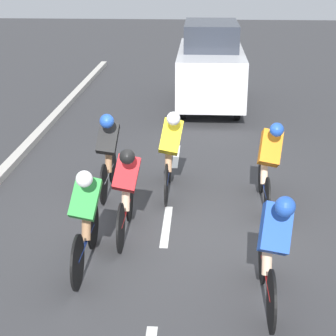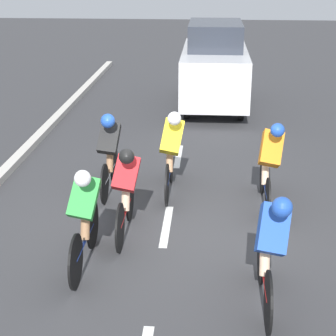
{
  "view_description": "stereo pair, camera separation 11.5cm",
  "coord_description": "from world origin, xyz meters",
  "px_view_note": "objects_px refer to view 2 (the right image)",
  "views": [
    {
      "loc": [
        -0.48,
        7.64,
        3.87
      ],
      "look_at": [
        -0.02,
        -0.06,
        0.95
      ],
      "focal_mm": 60.0,
      "sensor_mm": 36.0,
      "label": 1
    },
    {
      "loc": [
        -0.6,
        7.64,
        3.87
      ],
      "look_at": [
        -0.02,
        -0.06,
        0.95
      ],
      "focal_mm": 60.0,
      "sensor_mm": 36.0,
      "label": 2
    }
  ],
  "objects_px": {
    "cyclist_green": "(84,216)",
    "support_car": "(215,66)",
    "cyclist_blue": "(270,248)",
    "cyclist_yellow": "(171,150)",
    "cyclist_red": "(126,189)",
    "cyclist_orange": "(269,162)",
    "cyclist_black": "(109,150)"
  },
  "relations": [
    {
      "from": "cyclist_green",
      "to": "cyclist_black",
      "type": "bearing_deg",
      "value": -87.43
    },
    {
      "from": "cyclist_black",
      "to": "cyclist_blue",
      "type": "bearing_deg",
      "value": 126.7
    },
    {
      "from": "cyclist_red",
      "to": "cyclist_yellow",
      "type": "xyz_separation_m",
      "value": [
        -0.54,
        -1.61,
        0.05
      ]
    },
    {
      "from": "cyclist_red",
      "to": "cyclist_blue",
      "type": "relative_size",
      "value": 1.0
    },
    {
      "from": "cyclist_blue",
      "to": "cyclist_orange",
      "type": "xyz_separation_m",
      "value": [
        -0.26,
        -2.86,
        -0.01
      ]
    },
    {
      "from": "cyclist_black",
      "to": "support_car",
      "type": "height_order",
      "value": "support_car"
    },
    {
      "from": "cyclist_green",
      "to": "support_car",
      "type": "distance_m",
      "value": 8.88
    },
    {
      "from": "cyclist_red",
      "to": "cyclist_black",
      "type": "xyz_separation_m",
      "value": [
        0.51,
        -1.56,
        0.04
      ]
    },
    {
      "from": "cyclist_green",
      "to": "support_car",
      "type": "bearing_deg",
      "value": -100.89
    },
    {
      "from": "cyclist_black",
      "to": "support_car",
      "type": "bearing_deg",
      "value": -106.02
    },
    {
      "from": "cyclist_yellow",
      "to": "cyclist_green",
      "type": "xyz_separation_m",
      "value": [
        0.94,
        2.54,
        -0.04
      ]
    },
    {
      "from": "cyclist_blue",
      "to": "support_car",
      "type": "xyz_separation_m",
      "value": [
        0.61,
        -9.45,
        0.32
      ]
    },
    {
      "from": "cyclist_red",
      "to": "cyclist_yellow",
      "type": "bearing_deg",
      "value": -108.47
    },
    {
      "from": "cyclist_blue",
      "to": "cyclist_orange",
      "type": "relative_size",
      "value": 1.01
    },
    {
      "from": "cyclist_red",
      "to": "cyclist_green",
      "type": "distance_m",
      "value": 1.01
    },
    {
      "from": "support_car",
      "to": "cyclist_red",
      "type": "bearing_deg",
      "value": 80.69
    },
    {
      "from": "cyclist_black",
      "to": "support_car",
      "type": "relative_size",
      "value": 0.39
    },
    {
      "from": "cyclist_red",
      "to": "cyclist_orange",
      "type": "relative_size",
      "value": 1.0
    },
    {
      "from": "cyclist_red",
      "to": "cyclist_orange",
      "type": "distance_m",
      "value": 2.46
    },
    {
      "from": "cyclist_red",
      "to": "cyclist_blue",
      "type": "xyz_separation_m",
      "value": [
        -1.89,
        1.66,
        0.04
      ]
    },
    {
      "from": "cyclist_orange",
      "to": "cyclist_green",
      "type": "distance_m",
      "value": 3.32
    },
    {
      "from": "cyclist_green",
      "to": "cyclist_black",
      "type": "relative_size",
      "value": 1.07
    },
    {
      "from": "cyclist_orange",
      "to": "cyclist_green",
      "type": "relative_size",
      "value": 0.97
    },
    {
      "from": "cyclist_orange",
      "to": "support_car",
      "type": "bearing_deg",
      "value": -82.51
    },
    {
      "from": "cyclist_red",
      "to": "support_car",
      "type": "relative_size",
      "value": 0.41
    },
    {
      "from": "cyclist_orange",
      "to": "cyclist_black",
      "type": "distance_m",
      "value": 2.68
    },
    {
      "from": "cyclist_red",
      "to": "support_car",
      "type": "distance_m",
      "value": 7.9
    },
    {
      "from": "cyclist_blue",
      "to": "cyclist_yellow",
      "type": "bearing_deg",
      "value": -67.57
    },
    {
      "from": "cyclist_blue",
      "to": "cyclist_yellow",
      "type": "distance_m",
      "value": 3.53
    },
    {
      "from": "cyclist_orange",
      "to": "support_car",
      "type": "xyz_separation_m",
      "value": [
        0.87,
        -6.59,
        0.32
      ]
    },
    {
      "from": "cyclist_green",
      "to": "support_car",
      "type": "relative_size",
      "value": 0.42
    },
    {
      "from": "cyclist_blue",
      "to": "cyclist_black",
      "type": "height_order",
      "value": "cyclist_blue"
    }
  ]
}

